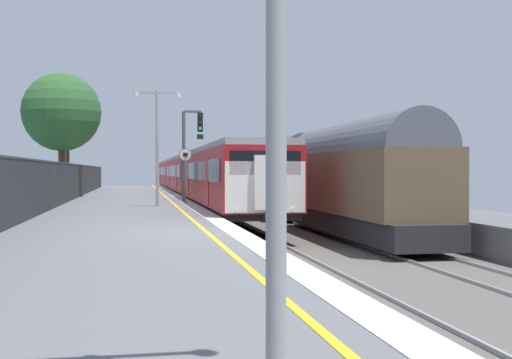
% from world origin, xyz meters
% --- Properties ---
extents(ground, '(17.40, 110.00, 1.21)m').
position_xyz_m(ground, '(2.64, 0.00, -0.61)').
color(ground, slate).
extents(commuter_train_at_platform, '(2.83, 60.50, 3.81)m').
position_xyz_m(commuter_train_at_platform, '(2.10, 34.84, 1.27)').
color(commuter_train_at_platform, maroon).
rests_on(commuter_train_at_platform, ground).
extents(freight_train_adjacent_track, '(2.60, 53.07, 4.37)m').
position_xyz_m(freight_train_adjacent_track, '(6.10, 27.39, 1.38)').
color(freight_train_adjacent_track, '#232326').
rests_on(freight_train_adjacent_track, ground).
extents(signal_gantry, '(1.10, 0.24, 4.70)m').
position_xyz_m(signal_gantry, '(0.63, 17.78, 2.95)').
color(signal_gantry, '#47474C').
rests_on(signal_gantry, ground).
extents(speed_limit_sign, '(0.59, 0.08, 2.63)m').
position_xyz_m(speed_limit_sign, '(0.25, 15.39, 1.68)').
color(speed_limit_sign, '#59595B').
rests_on(speed_limit_sign, ground).
extents(platform_lamp_mid, '(2.00, 0.20, 5.04)m').
position_xyz_m(platform_lamp_mid, '(-1.18, 12.43, 3.02)').
color(platform_lamp_mid, '#93999E').
rests_on(platform_lamp_mid, ground).
extents(background_tree_left, '(4.65, 4.65, 7.38)m').
position_xyz_m(background_tree_left, '(-6.44, 24.18, 4.88)').
color(background_tree_left, '#473323').
rests_on(background_tree_left, ground).
extents(background_tree_centre, '(3.04, 3.04, 8.19)m').
position_xyz_m(background_tree_centre, '(-6.80, 31.60, 6.55)').
color(background_tree_centre, '#473323').
rests_on(background_tree_centre, ground).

